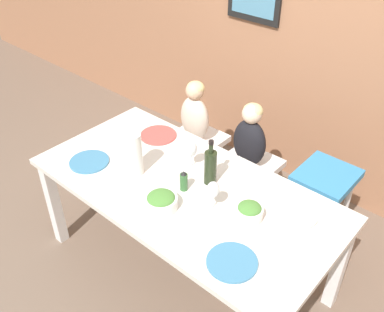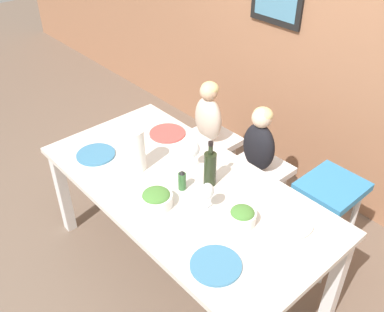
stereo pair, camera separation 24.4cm
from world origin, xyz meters
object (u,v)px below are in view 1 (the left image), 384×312
Objects in this scene: dinner_plate_front_left at (89,162)px; dinner_plate_back_right at (295,214)px; chair_far_left at (195,146)px; dinner_plate_front_right at (232,262)px; person_child_center at (250,136)px; dinner_plate_back_left at (158,135)px; person_child_left at (195,111)px; salad_bowl_small at (249,211)px; chair_far_center at (247,171)px; salad_bowl_large at (161,201)px; chair_right_highchair at (323,191)px; wine_bottle at (210,166)px; paper_towel_roll at (133,154)px; wine_glass_near at (213,190)px; wine_glass_far at (191,150)px.

dinner_plate_front_left and dinner_plate_back_right have the same top height.
chair_far_left is 1.51m from dinner_plate_front_right.
person_child_center reaches higher than dinner_plate_back_left.
person_child_left is at bearing 137.91° from dinner_plate_front_right.
salad_bowl_small reaches higher than dinner_plate_front_right.
chair_far_center is 1.01m from salad_bowl_large.
chair_far_left is 0.69× the size of chair_right_highchair.
wine_bottle reaches higher than paper_towel_roll.
dinner_plate_front_left is at bearing -167.74° from wine_glass_near.
chair_right_highchair is 2.76× the size of dinner_plate_back_left.
paper_towel_roll is at bearing 168.74° from dinner_plate_front_right.
paper_towel_roll is at bearing -161.05° from dinner_plate_back_right.
wine_glass_near is 0.29m from salad_bowl_large.
paper_towel_roll is 0.77m from salad_bowl_small.
chair_right_highchair is 0.81m from wine_bottle.
dinner_plate_back_right is 1.00× the size of dinner_plate_front_right.
wine_bottle reaches higher than dinner_plate_front_right.
chair_far_center is at bearing 101.70° from wine_bottle.
chair_far_left is 0.51m from chair_far_center.
dinner_plate_front_right is (0.59, -0.99, 0.33)m from chair_far_center.
person_child_center is 2.67× the size of wine_glass_near.
dinner_plate_back_left is at bearing 176.57° from dinner_plate_back_right.
chair_right_highchair is 1.01m from dinner_plate_front_right.
person_child_center is 0.82m from wine_glass_near.
salad_bowl_small is (0.98, -0.69, 0.06)m from person_child_left.
wine_glass_near is 0.73× the size of dinner_plate_front_left.
dinner_plate_back_right is at bearing 36.84° from salad_bowl_large.
person_child_center is 1.10m from dinner_plate_front_left.
paper_towel_roll is at bearing -74.47° from chair_far_left.
person_child_center is 0.81m from dinner_plate_back_right.
chair_far_left is 2.62× the size of salad_bowl_large.
chair_far_left is at bearing 129.28° from wine_glass_far.
chair_far_left is at bearing -179.91° from person_child_center.
person_child_left is 1.95× the size of dinner_plate_front_left.
dinner_plate_back_left is (-0.94, 0.25, -0.04)m from salad_bowl_small.
dinner_plate_front_left reaches higher than chair_far_left.
dinner_plate_front_left is 1.29m from dinner_plate_back_right.
dinner_plate_back_right is (0.64, -0.50, 0.02)m from person_child_center.
person_child_left is at bearing 129.24° from wine_glass_far.
salad_bowl_small is at bearing -34.99° from person_child_left.
dinner_plate_back_left is 1.11m from dinner_plate_back_right.
wine_glass_near is 1.22× the size of salad_bowl_small.
wine_glass_far reaches higher than dinner_plate_front_left.
chair_far_center is 0.91m from salad_bowl_small.
person_child_center is 1.76× the size of paper_towel_roll.
wine_glass_near is at bearing -160.23° from salad_bowl_small.
paper_towel_roll is at bearing -129.23° from wine_glass_far.
salad_bowl_large is at bearing 174.02° from dinner_plate_front_right.
paper_towel_roll is at bearing 22.59° from dinner_plate_front_left.
person_child_center is at bearing 120.69° from dinner_plate_front_right.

